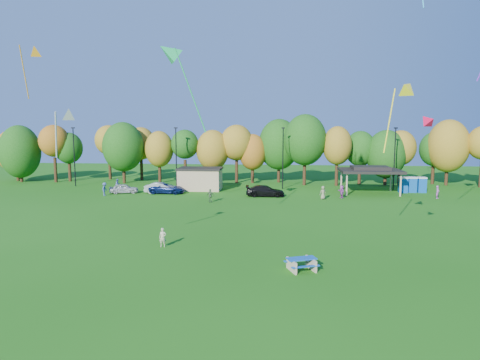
# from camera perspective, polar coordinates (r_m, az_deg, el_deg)

# --- Properties ---
(ground) EXTENTS (160.00, 160.00, 0.00)m
(ground) POSITION_cam_1_polar(r_m,az_deg,el_deg) (24.96, 1.70, -14.62)
(ground) COLOR #19600F
(ground) RESTS_ON ground
(tree_line) EXTENTS (93.57, 10.55, 11.15)m
(tree_line) POSITION_cam_1_polar(r_m,az_deg,el_deg) (68.77, 3.18, 4.40)
(tree_line) COLOR black
(tree_line) RESTS_ON ground
(lamp_posts) EXTENTS (64.50, 0.25, 9.09)m
(lamp_posts) POSITION_cam_1_polar(r_m,az_deg,el_deg) (63.29, 5.74, 3.21)
(lamp_posts) COLOR black
(lamp_posts) RESTS_ON ground
(utility_building) EXTENTS (6.30, 4.30, 3.25)m
(utility_building) POSITION_cam_1_polar(r_m,az_deg,el_deg) (62.65, -5.32, 0.18)
(utility_building) COLOR tan
(utility_building) RESTS_ON ground
(pavilion) EXTENTS (8.20, 6.20, 3.77)m
(pavilion) POSITION_cam_1_polar(r_m,az_deg,el_deg) (61.74, 16.95, 1.27)
(pavilion) COLOR tan
(pavilion) RESTS_ON ground
(porta_potties) EXTENTS (3.75, 1.47, 2.18)m
(porta_potties) POSITION_cam_1_polar(r_m,az_deg,el_deg) (64.66, 21.98, -0.59)
(porta_potties) COLOR #0C4CA3
(porta_potties) RESTS_ON ground
(picnic_table) EXTENTS (2.33, 2.14, 0.82)m
(picnic_table) POSITION_cam_1_polar(r_m,az_deg,el_deg) (28.41, 8.19, -10.92)
(picnic_table) COLOR tan
(picnic_table) RESTS_ON ground
(kite_flyer) EXTENTS (0.57, 0.40, 1.49)m
(kite_flyer) POSITION_cam_1_polar(r_m,az_deg,el_deg) (33.76, -10.27, -7.55)
(kite_flyer) COLOR #BEB98E
(kite_flyer) RESTS_ON ground
(car_a) EXTENTS (4.20, 2.59, 1.34)m
(car_a) POSITION_cam_1_polar(r_m,az_deg,el_deg) (61.42, -15.23, -1.10)
(car_a) COLOR silver
(car_a) RESTS_ON ground
(car_b) EXTENTS (4.63, 1.90, 1.49)m
(car_b) POSITION_cam_1_polar(r_m,az_deg,el_deg) (60.28, -10.47, -1.05)
(car_b) COLOR #A3A4A9
(car_b) RESTS_ON ground
(car_c) EXTENTS (4.92, 2.29, 1.36)m
(car_c) POSITION_cam_1_polar(r_m,az_deg,el_deg) (59.97, -9.69, -1.13)
(car_c) COLOR navy
(car_c) RESTS_ON ground
(car_d) EXTENTS (5.15, 2.23, 1.48)m
(car_d) POSITION_cam_1_polar(r_m,az_deg,el_deg) (56.70, 3.38, -1.46)
(car_d) COLOR black
(car_d) RESTS_ON ground
(far_person_0) EXTENTS (0.91, 1.65, 1.69)m
(far_person_0) POSITION_cam_1_polar(r_m,az_deg,el_deg) (56.84, 13.40, -1.52)
(far_person_0) COLOR #A544A2
(far_person_0) RESTS_ON ground
(far_person_1) EXTENTS (0.66, 1.14, 1.76)m
(far_person_1) POSITION_cam_1_polar(r_m,az_deg,el_deg) (60.15, -17.60, -1.15)
(far_person_1) COLOR #435A93
(far_person_1) RESTS_ON ground
(far_person_2) EXTENTS (0.85, 0.94, 1.58)m
(far_person_2) POSITION_cam_1_polar(r_m,az_deg,el_deg) (65.23, -15.99, -0.55)
(far_person_2) COLOR #4C59A8
(far_person_2) RESTS_ON ground
(far_person_3) EXTENTS (1.04, 0.62, 1.66)m
(far_person_3) POSITION_cam_1_polar(r_m,az_deg,el_deg) (52.35, -3.97, -2.09)
(far_person_3) COLOR #466A41
(far_person_3) RESTS_ON ground
(far_person_4) EXTENTS (0.99, 0.85, 1.71)m
(far_person_4) POSITION_cam_1_polar(r_m,az_deg,el_deg) (55.42, 11.00, -1.67)
(far_person_4) COLOR #7F7F57
(far_person_4) RESTS_ON ground
(far_person_5) EXTENTS (0.70, 0.73, 1.67)m
(far_person_5) POSITION_cam_1_polar(r_m,az_deg,el_deg) (60.54, 24.84, -1.48)
(far_person_5) COLOR #B052AB
(far_person_5) RESTS_ON ground
(kite_4) EXTENTS (2.35, 3.03, 5.44)m
(kite_4) POSITION_cam_1_polar(r_m,az_deg,el_deg) (32.60, 21.41, 11.27)
(kite_4) COLOR yellow
(kite_5) EXTENTS (1.33, 1.43, 1.16)m
(kite_5) POSITION_cam_1_polar(r_m,az_deg,el_deg) (30.36, 23.58, 7.34)
(kite_5) COLOR red
(kite_6) EXTENTS (1.53, 3.25, 5.40)m
(kite_6) POSITION_cam_1_polar(r_m,az_deg,el_deg) (46.86, -25.66, 15.24)
(kite_6) COLOR orange
(kite_9) EXTENTS (4.56, 2.51, 7.65)m
(kite_9) POSITION_cam_1_polar(r_m,az_deg,el_deg) (36.59, -9.52, 16.37)
(kite_9) COLOR green
(kite_14) EXTENTS (1.50, 1.98, 3.35)m
(kite_14) POSITION_cam_1_polar(r_m,az_deg,el_deg) (29.15, -21.97, 8.13)
(kite_14) COLOR #B5B5B5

